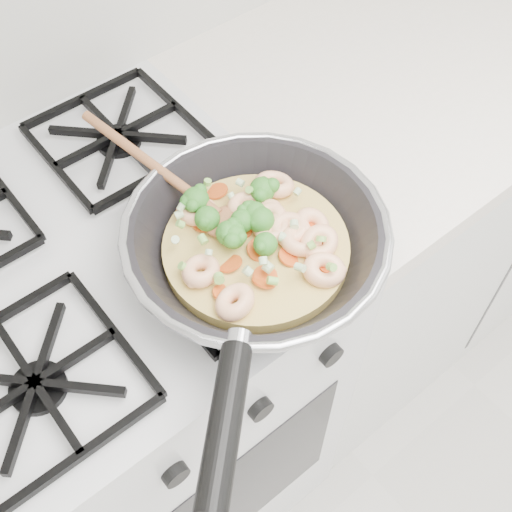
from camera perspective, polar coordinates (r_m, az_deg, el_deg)
stove at (r=1.31m, az=-10.75°, el=-10.87°), size 0.60×0.60×0.92m
counter_right at (r=1.62m, az=13.69°, el=5.48°), size 1.00×0.60×0.90m
skillet at (r=0.84m, az=-0.08°, el=1.17°), size 0.44×0.55×0.09m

